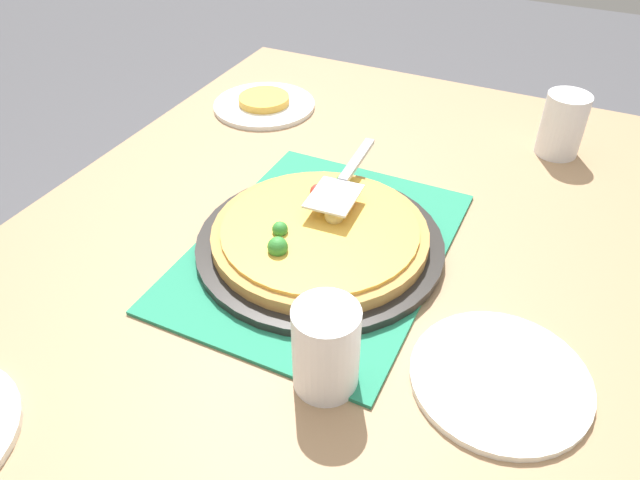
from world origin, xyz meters
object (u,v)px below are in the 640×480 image
(plate_side, at_px, (500,379))
(served_slice_left, at_px, (264,100))
(plate_near_left, at_px, (264,105))
(cup_near, at_px, (326,348))
(cup_far, at_px, (563,125))
(pizza_server, at_px, (343,180))
(pizza_pan, at_px, (320,244))
(pizza, at_px, (320,233))

(plate_side, height_order, served_slice_left, served_slice_left)
(plate_near_left, bearing_deg, served_slice_left, 0.00)
(cup_near, xyz_separation_m, cup_far, (-0.69, 0.17, 0.00))
(served_slice_left, xyz_separation_m, cup_near, (0.62, 0.44, 0.04))
(cup_near, bearing_deg, plate_side, 115.26)
(plate_side, relative_size, pizza_server, 0.95)
(cup_near, bearing_deg, pizza_pan, -153.05)
(pizza_pan, xyz_separation_m, cup_near, (0.22, 0.11, 0.05))
(plate_near_left, xyz_separation_m, cup_far, (-0.07, 0.61, 0.06))
(served_slice_left, bearing_deg, plate_near_left, 180.00)
(pizza, distance_m, plate_near_left, 0.51)
(plate_side, xyz_separation_m, pizza_server, (-0.23, -0.31, 0.07))
(pizza_pan, relative_size, pizza_server, 1.64)
(plate_side, height_order, cup_far, cup_far)
(plate_side, xyz_separation_m, cup_far, (-0.60, -0.02, 0.06))
(pizza_pan, bearing_deg, served_slice_left, -140.68)
(pizza, relative_size, served_slice_left, 3.00)
(pizza_pan, bearing_deg, cup_near, 26.95)
(plate_side, distance_m, cup_far, 0.60)
(plate_near_left, xyz_separation_m, served_slice_left, (0.00, 0.00, 0.01))
(plate_near_left, relative_size, cup_far, 1.83)
(pizza_server, bearing_deg, plate_near_left, -133.02)
(cup_near, distance_m, cup_far, 0.71)
(plate_near_left, relative_size, served_slice_left, 2.00)
(pizza, bearing_deg, cup_near, 26.99)
(pizza_pan, bearing_deg, plate_near_left, -140.68)
(pizza, xyz_separation_m, cup_near, (0.23, 0.11, 0.03))
(pizza_pan, height_order, pizza, pizza)
(cup_far, bearing_deg, served_slice_left, -83.25)
(pizza, bearing_deg, cup_far, 148.37)
(served_slice_left, bearing_deg, cup_far, 96.75)
(cup_far, xyz_separation_m, pizza_server, (0.37, -0.29, 0.01))
(cup_far, height_order, pizza_server, cup_far)
(cup_far, relative_size, pizza_server, 0.52)
(served_slice_left, height_order, cup_far, cup_far)
(cup_near, distance_m, pizza_server, 0.34)
(cup_near, relative_size, cup_far, 1.00)
(pizza_pan, xyz_separation_m, plate_near_left, (-0.39, -0.32, -0.01))
(served_slice_left, distance_m, pizza_server, 0.43)
(pizza, relative_size, plate_near_left, 1.50)
(pizza_pan, xyz_separation_m, plate_side, (0.13, 0.31, -0.01))
(pizza, height_order, pizza_server, pizza_server)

